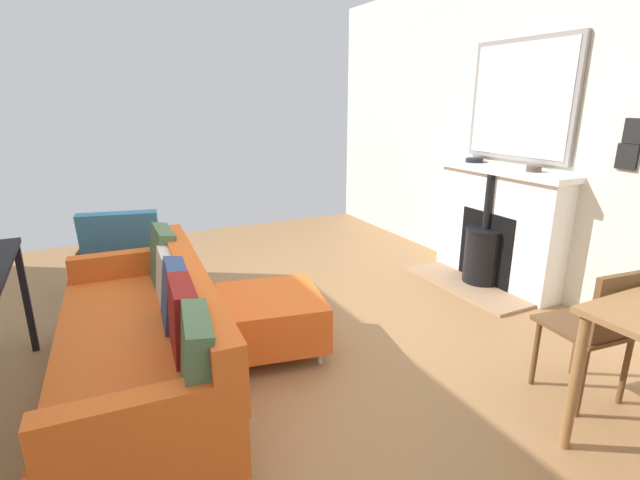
# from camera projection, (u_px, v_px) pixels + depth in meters

# --- Properties ---
(ground_plane) EXTENTS (5.15, 6.20, 0.01)m
(ground_plane) POSITION_uv_depth(u_px,v_px,m) (254.00, 343.00, 3.30)
(ground_plane) COLOR olive
(wall_left) EXTENTS (0.12, 6.20, 2.80)m
(wall_left) POSITION_uv_depth(u_px,v_px,m) (534.00, 129.00, 4.00)
(wall_left) COLOR beige
(wall_left) RESTS_ON ground
(fireplace) EXTENTS (0.67, 1.35, 1.07)m
(fireplace) POSITION_uv_depth(u_px,v_px,m) (494.00, 232.00, 4.25)
(fireplace) COLOR #9E7A5B
(fireplace) RESTS_ON ground
(mirror_over_mantel) EXTENTS (0.04, 1.08, 1.01)m
(mirror_over_mantel) POSITION_uv_depth(u_px,v_px,m) (521.00, 100.00, 3.98)
(mirror_over_mantel) COLOR gray
(mantel_bowl_near) EXTENTS (0.16, 0.16, 0.04)m
(mantel_bowl_near) POSITION_uv_depth(u_px,v_px,m) (474.00, 160.00, 4.42)
(mantel_bowl_near) COLOR black
(mantel_bowl_near) RESTS_ON fireplace
(mantel_bowl_far) EXTENTS (0.12, 0.12, 0.05)m
(mantel_bowl_far) POSITION_uv_depth(u_px,v_px,m) (534.00, 169.00, 3.84)
(mantel_bowl_far) COLOR #47382D
(mantel_bowl_far) RESTS_ON fireplace
(sofa) EXTENTS (0.92, 2.04, 0.79)m
(sofa) POSITION_uv_depth(u_px,v_px,m) (148.00, 337.00, 2.67)
(sofa) COLOR #B2B2B7
(sofa) RESTS_ON ground
(ottoman) EXTENTS (0.78, 0.78, 0.40)m
(ottoman) POSITION_uv_depth(u_px,v_px,m) (270.00, 317.00, 3.14)
(ottoman) COLOR #B2B2B7
(ottoman) RESTS_ON ground
(armchair_accent) EXTENTS (0.78, 0.71, 0.80)m
(armchair_accent) POSITION_uv_depth(u_px,v_px,m) (125.00, 248.00, 3.93)
(armchair_accent) COLOR #4C3321
(armchair_accent) RESTS_ON ground
(dining_chair_near_fireplace) EXTENTS (0.44, 0.44, 0.80)m
(dining_chair_near_fireplace) POSITION_uv_depth(u_px,v_px,m) (599.00, 324.00, 2.52)
(dining_chair_near_fireplace) COLOR brown
(dining_chair_near_fireplace) RESTS_ON ground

